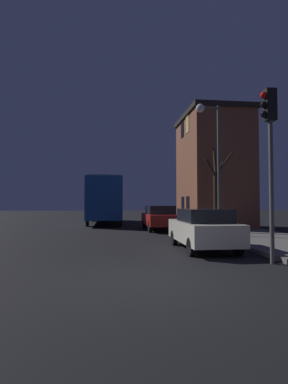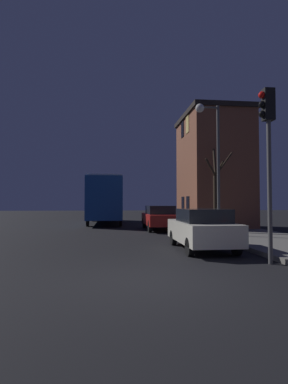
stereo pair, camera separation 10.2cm
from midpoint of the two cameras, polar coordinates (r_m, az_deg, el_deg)
name	(u,v)px [view 1 (the left image)]	position (r m, az deg, el deg)	size (l,w,h in m)	color
ground_plane	(158,280)	(6.78, 2.25, -16.42)	(120.00, 120.00, 0.00)	black
brick_building	(213,170)	(20.63, 12.82, 4.18)	(4.02, 5.60, 7.48)	brown
streetlamp	(212,145)	(14.95, 12.59, 8.68)	(1.18, 0.42, 6.30)	#4C4C4C
traffic_light	(270,139)	(9.15, 22.51, 9.36)	(0.43, 0.24, 4.87)	#4C4C4C
bare_tree	(216,193)	(16.50, 13.39, -0.19)	(1.59, 1.52, 4.58)	#2D2319
bus	(105,197)	(24.78, -7.60, -0.93)	(2.55, 9.28, 3.66)	#194793
car_near_lane	(203,228)	(11.00, 10.90, -6.82)	(1.72, 3.85, 1.46)	beige
car_mid_lane	(159,217)	(18.63, 2.79, -4.78)	(1.74, 4.54, 1.51)	#B21E19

